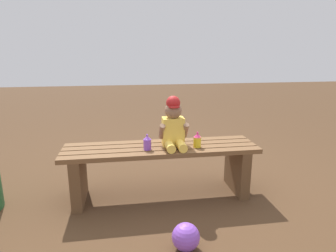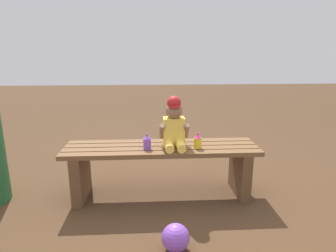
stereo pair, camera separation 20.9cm
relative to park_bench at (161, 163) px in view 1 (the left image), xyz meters
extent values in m
plane|color=#4C331E|center=(0.00, 0.00, -0.29)|extent=(16.00, 16.00, 0.00)
cube|color=brown|center=(0.00, -0.15, 0.12)|extent=(1.55, 0.09, 0.04)
cube|color=brown|center=(0.00, -0.05, 0.12)|extent=(1.55, 0.09, 0.04)
cube|color=brown|center=(0.00, 0.05, 0.12)|extent=(1.55, 0.09, 0.04)
cube|color=brown|center=(0.00, 0.15, 0.12)|extent=(1.55, 0.09, 0.04)
cube|color=brown|center=(-0.66, 0.00, -0.09)|extent=(0.08, 0.39, 0.40)
cube|color=brown|center=(0.66, 0.00, -0.09)|extent=(0.08, 0.39, 0.40)
cube|color=#F2C64C|center=(0.10, 0.01, 0.25)|extent=(0.17, 0.12, 0.23)
sphere|color=#8C664C|center=(0.10, 0.01, 0.43)|extent=(0.14, 0.14, 0.14)
cylinder|color=#B21E1E|center=(0.10, -0.02, 0.47)|extent=(0.09, 0.09, 0.01)
sphere|color=#B21E1E|center=(0.10, 0.01, 0.49)|extent=(0.11, 0.11, 0.11)
cylinder|color=#FED050|center=(0.06, -0.11, 0.17)|extent=(0.07, 0.16, 0.07)
cylinder|color=#FED050|center=(0.15, -0.11, 0.17)|extent=(0.07, 0.16, 0.07)
cylinder|color=#8C664C|center=(0.01, -0.02, 0.27)|extent=(0.04, 0.12, 0.14)
cylinder|color=#8C664C|center=(0.20, -0.02, 0.27)|extent=(0.04, 0.12, 0.14)
cylinder|color=#8C4CCC|center=(-0.11, -0.06, 0.18)|extent=(0.06, 0.06, 0.09)
cone|color=#8C4CCC|center=(-0.11, -0.06, 0.24)|extent=(0.06, 0.06, 0.03)
cylinder|color=#8C4CCC|center=(-0.11, -0.06, 0.25)|extent=(0.01, 0.01, 0.02)
cylinder|color=yellow|center=(0.28, -0.06, 0.18)|extent=(0.06, 0.06, 0.09)
cone|color=#E5337F|center=(0.28, -0.06, 0.24)|extent=(0.06, 0.06, 0.03)
cylinder|color=#E5337F|center=(0.28, -0.06, 0.25)|extent=(0.01, 0.01, 0.02)
sphere|color=#8C4CCC|center=(0.06, -0.70, -0.21)|extent=(0.17, 0.17, 0.17)
camera|label=1|loc=(-0.28, -2.21, 0.89)|focal=31.28mm
camera|label=2|loc=(-0.08, -2.24, 0.89)|focal=31.28mm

